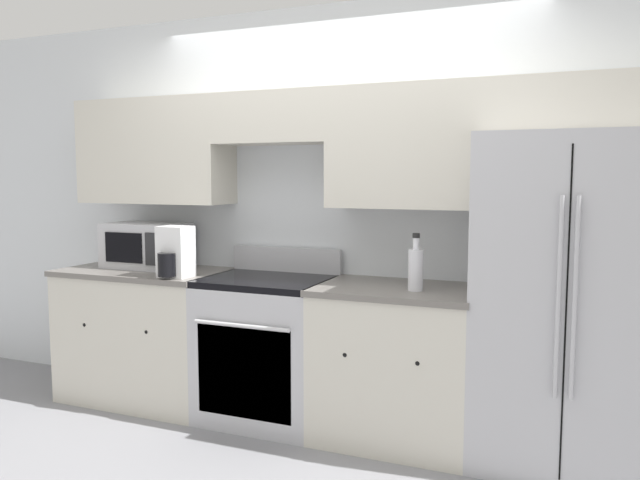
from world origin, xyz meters
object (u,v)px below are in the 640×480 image
object	(u,v)px
refrigerator	(567,302)
microwave	(147,245)
oven_range	(267,348)
bottle	(416,268)

from	to	relation	value
refrigerator	microwave	distance (m)	2.72
refrigerator	oven_range	bearing A→B (deg)	-178.74
oven_range	microwave	distance (m)	1.15
microwave	bottle	xyz separation A→B (m)	(1.93, -0.17, -0.03)
oven_range	refrigerator	xyz separation A→B (m)	(1.73, 0.04, 0.42)
microwave	oven_range	bearing A→B (deg)	-5.37
refrigerator	microwave	size ratio (longest dim) A/B	3.22
oven_range	bottle	xyz separation A→B (m)	(0.96, -0.07, 0.57)
refrigerator	microwave	world-z (taller)	refrigerator
oven_range	bottle	bearing A→B (deg)	-4.46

